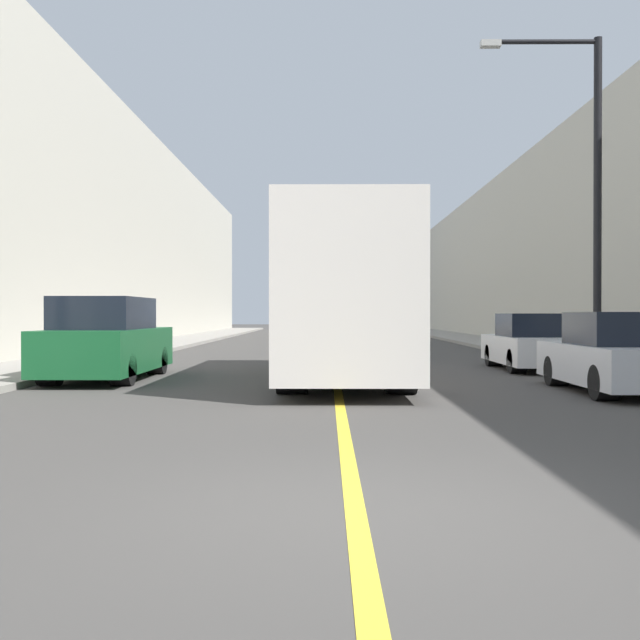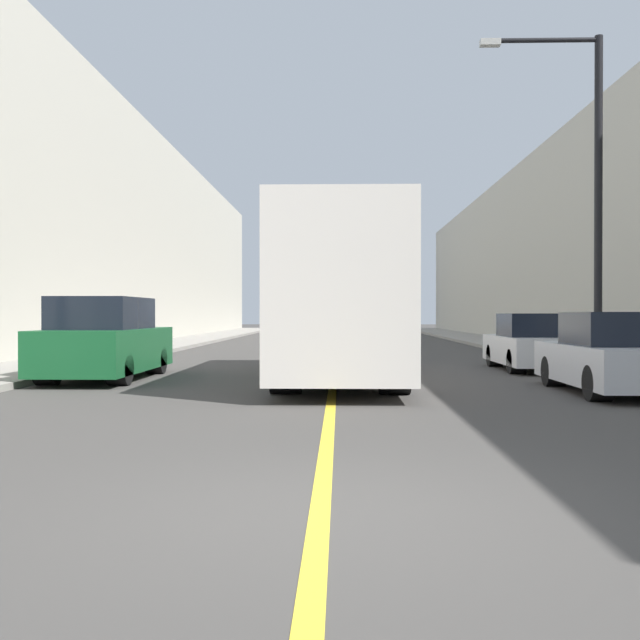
{
  "view_description": "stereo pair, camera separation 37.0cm",
  "coord_description": "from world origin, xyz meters",
  "px_view_note": "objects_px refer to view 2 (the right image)",
  "views": [
    {
      "loc": [
        -0.22,
        -5.56,
        1.49
      ],
      "look_at": [
        -0.39,
        14.64,
        1.32
      ],
      "focal_mm": 42.0,
      "sensor_mm": 36.0,
      "label": 1
    },
    {
      "loc": [
        0.15,
        -5.55,
        1.49
      ],
      "look_at": [
        -0.39,
        14.64,
        1.32
      ],
      "focal_mm": 42.0,
      "sensor_mm": 36.0,
      "label": 2
    }
  ],
  "objects_px": {
    "car_right_mid": "(532,345)",
    "street_lamp_right": "(588,178)",
    "bus": "(340,296)",
    "car_right_near": "(613,357)",
    "parked_suv_left": "(105,341)"
  },
  "relations": [
    {
      "from": "car_right_near",
      "to": "street_lamp_right",
      "type": "distance_m",
      "value": 6.4
    },
    {
      "from": "bus",
      "to": "street_lamp_right",
      "type": "bearing_deg",
      "value": 16.42
    },
    {
      "from": "parked_suv_left",
      "to": "car_right_mid",
      "type": "height_order",
      "value": "parked_suv_left"
    },
    {
      "from": "bus",
      "to": "car_right_near",
      "type": "distance_m",
      "value": 5.99
    },
    {
      "from": "bus",
      "to": "parked_suv_left",
      "type": "height_order",
      "value": "bus"
    },
    {
      "from": "bus",
      "to": "street_lamp_right",
      "type": "relative_size",
      "value": 1.22
    },
    {
      "from": "parked_suv_left",
      "to": "street_lamp_right",
      "type": "xyz_separation_m",
      "value": [
        11.5,
        1.98,
        4.01
      ]
    },
    {
      "from": "parked_suv_left",
      "to": "car_right_near",
      "type": "bearing_deg",
      "value": -14.69
    },
    {
      "from": "parked_suv_left",
      "to": "car_right_near",
      "type": "distance_m",
      "value": 10.78
    },
    {
      "from": "bus",
      "to": "street_lamp_right",
      "type": "xyz_separation_m",
      "value": [
        6.16,
        1.82,
        2.98
      ]
    },
    {
      "from": "car_right_mid",
      "to": "street_lamp_right",
      "type": "xyz_separation_m",
      "value": [
        1.1,
        -1.06,
        4.2
      ]
    },
    {
      "from": "car_right_near",
      "to": "car_right_mid",
      "type": "bearing_deg",
      "value": 90.33
    },
    {
      "from": "bus",
      "to": "parked_suv_left",
      "type": "bearing_deg",
      "value": -178.24
    },
    {
      "from": "bus",
      "to": "car_right_mid",
      "type": "relative_size",
      "value": 2.39
    },
    {
      "from": "bus",
      "to": "car_right_near",
      "type": "relative_size",
      "value": 2.36
    }
  ]
}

